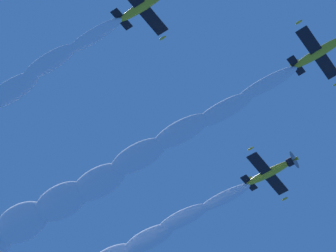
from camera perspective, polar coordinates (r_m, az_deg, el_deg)
airplane_lead at (r=82.84m, az=11.03°, el=5.36°), size 7.18×6.86×2.62m
airplane_left_wingman at (r=92.64m, az=7.46°, el=-3.30°), size 7.25×6.89×2.49m
airplane_right_wingman at (r=80.91m, az=-1.65°, el=8.78°), size 7.23×6.88×2.53m
smoke_trail_lead at (r=93.69m, az=-9.69°, el=-6.52°), size 31.41×44.85×5.57m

